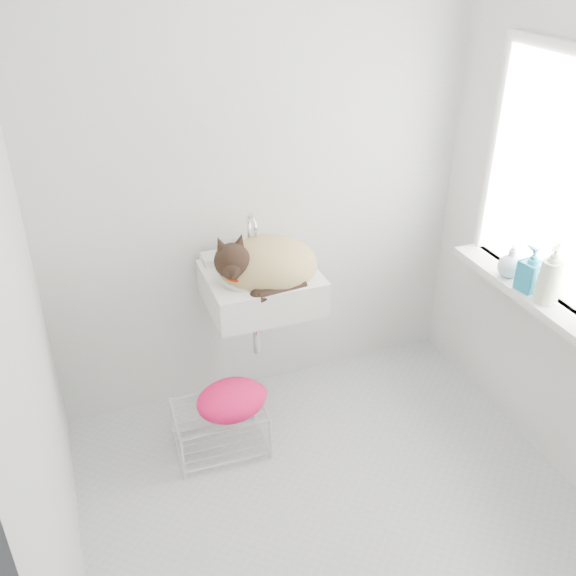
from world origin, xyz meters
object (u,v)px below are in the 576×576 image
object	(u,v)px
cat	(264,265)
bottle_a	(544,302)
bottle_b	(527,289)
wire_rack	(220,425)
bottle_c	(508,275)
sink	(261,272)

from	to	relation	value
cat	bottle_a	distance (m)	1.28
cat	bottle_b	distance (m)	1.22
wire_rack	bottle_a	bearing A→B (deg)	-19.67
wire_rack	bottle_b	size ratio (longest dim) A/B	2.03
bottle_b	bottle_a	bearing A→B (deg)	-90.00
bottle_b	bottle_c	size ratio (longest dim) A/B	1.41
cat	bottle_c	xyz separation A→B (m)	(1.08, -0.43, -0.04)
bottle_b	bottle_c	world-z (taller)	bottle_b
cat	bottle_a	world-z (taller)	cat
bottle_a	wire_rack	bearing A→B (deg)	160.33
bottle_a	bottle_c	bearing A→B (deg)	90.00
sink	bottle_a	xyz separation A→B (m)	(1.09, -0.70, 0.00)
cat	bottle_a	bearing A→B (deg)	-23.19
cat	wire_rack	world-z (taller)	cat
sink	bottle_c	world-z (taller)	sink
cat	sink	bearing A→B (deg)	130.14
bottle_a	bottle_b	size ratio (longest dim) A/B	1.12
bottle_b	bottle_c	distance (m)	0.14
wire_rack	sink	bearing A→B (deg)	34.80
wire_rack	bottle_b	bearing A→B (deg)	-15.28
sink	bottle_c	bearing A→B (deg)	-22.31
cat	wire_rack	size ratio (longest dim) A/B	1.23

